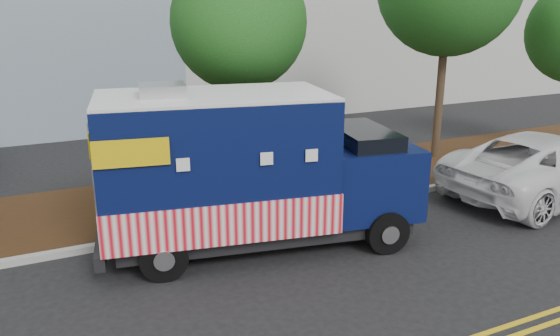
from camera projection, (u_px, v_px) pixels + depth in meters
name	position (u px, v px, depth m)	size (l,w,h in m)	color
ground	(257.00, 249.00, 11.66)	(120.00, 120.00, 0.00)	black
curb	(234.00, 223.00, 12.85)	(120.00, 0.18, 0.15)	#9E9E99
mulch_strip	(206.00, 196.00, 14.67)	(120.00, 4.00, 0.15)	#321D0E
tree_b	(239.00, 23.00, 14.12)	(3.54, 3.54, 6.34)	#38281C
sign_post	(103.00, 192.00, 11.53)	(0.06, 0.06, 2.40)	#473828
food_truck	(244.00, 174.00, 11.39)	(7.07, 3.63, 3.55)	black
white_car	(548.00, 165.00, 14.67)	(2.87, 6.23, 1.73)	white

